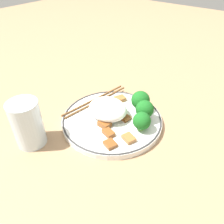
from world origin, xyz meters
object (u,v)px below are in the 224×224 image
object	(u,v)px
broccoli_back_left	(142,121)
chopsticks	(95,101)
broccoli_back_center	(145,110)
plate	(112,120)
broccoli_back_right	(140,100)
drinking_glass	(27,124)

from	to	relation	value
broccoli_back_left	chopsticks	distance (m)	0.18
broccoli_back_left	broccoli_back_center	size ratio (longest dim) A/B	0.87
plate	broccoli_back_right	xyz separation A→B (m)	(-0.04, -0.08, 0.04)
broccoli_back_left	broccoli_back_center	bearing A→B (deg)	-67.75
broccoli_back_center	broccoli_back_right	world-z (taller)	broccoli_back_right
plate	broccoli_back_right	distance (m)	0.09
plate	broccoli_back_center	xyz separation A→B (m)	(-0.07, -0.05, 0.04)
broccoli_back_left	drinking_glass	world-z (taller)	drinking_glass
plate	broccoli_back_left	bearing A→B (deg)	-174.06
drinking_glass	broccoli_back_left	bearing A→B (deg)	-135.94
broccoli_back_right	chopsticks	world-z (taller)	broccoli_back_right
plate	chopsticks	bearing A→B (deg)	-19.53
drinking_glass	chopsticks	bearing A→B (deg)	-95.72
broccoli_back_center	broccoli_back_right	distance (m)	0.04
broccoli_back_right	chopsticks	bearing A→B (deg)	19.63
chopsticks	broccoli_back_center	bearing A→B (deg)	-174.45
broccoli_back_center	plate	bearing A→B (deg)	33.17
broccoli_back_center	drinking_glass	size ratio (longest dim) A/B	0.50
broccoli_back_center	drinking_glass	bearing A→B (deg)	51.54
broccoli_back_left	chopsticks	world-z (taller)	broccoli_back_left
broccoli_back_right	chopsticks	distance (m)	0.14
broccoli_back_right	drinking_glass	xyz separation A→B (m)	(0.15, 0.25, 0.01)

